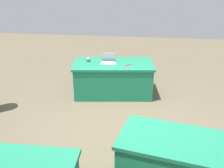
{
  "coord_description": "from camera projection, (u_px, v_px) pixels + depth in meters",
  "views": [
    {
      "loc": [
        -0.4,
        3.92,
        2.6
      ],
      "look_at": [
        0.12,
        -0.05,
        0.9
      ],
      "focal_mm": 43.6,
      "sensor_mm": 36.0,
      "label": 1
    }
  ],
  "objects": [
    {
      "name": "ground_plane",
      "position": [
        119.0,
        134.0,
        4.65
      ],
      "size": [
        14.4,
        14.4,
        0.0
      ],
      "primitive_type": "plane",
      "color": "brown"
    },
    {
      "name": "table_foreground",
      "position": [
        113.0,
        78.0,
        6.02
      ],
      "size": [
        1.82,
        1.11,
        0.72
      ],
      "rotation": [
        0.0,
        0.0,
        0.13
      ],
      "color": "#1E7A56",
      "rests_on": "ground"
    },
    {
      "name": "table_back_left",
      "position": [
        178.0,
        165.0,
        3.37
      ],
      "size": [
        1.61,
        1.08,
        0.72
      ],
      "rotation": [
        0.0,
        0.0,
        -0.21
      ],
      "color": "#1E7A56",
      "rests_on": "ground"
    },
    {
      "name": "laptop_silver",
      "position": [
        108.0,
        61.0,
        5.86
      ],
      "size": [
        0.33,
        0.31,
        0.21
      ],
      "rotation": [
        0.0,
        0.0,
        0.05
      ],
      "color": "silver",
      "rests_on": "table_foreground"
    },
    {
      "name": "yarn_ball",
      "position": [
        88.0,
        59.0,
        5.97
      ],
      "size": [
        0.1,
        0.1,
        0.1
      ],
      "primitive_type": "sphere",
      "color": "gray",
      "rests_on": "table_foreground"
    },
    {
      "name": "scissors_red",
      "position": [
        128.0,
        65.0,
        5.75
      ],
      "size": [
        0.14,
        0.16,
        0.01
      ],
      "primitive_type": "cube",
      "rotation": [
        0.0,
        0.0,
        0.87
      ],
      "color": "red",
      "rests_on": "table_foreground"
    }
  ]
}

